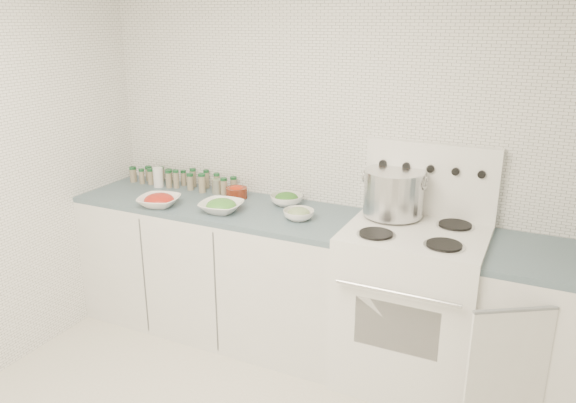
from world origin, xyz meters
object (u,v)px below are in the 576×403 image
object	(u,v)px
stock_pot	(394,191)
bowl_tomato	(159,201)
stove	(411,301)
bowl_snowpea	(221,206)

from	to	relation	value
stock_pot	bowl_tomato	size ratio (longest dim) A/B	1.20
stove	stock_pot	bearing A→B (deg)	139.34
stove	bowl_snowpea	xyz separation A→B (m)	(-1.18, -0.13, 0.44)
bowl_tomato	bowl_snowpea	world-z (taller)	same
stove	bowl_snowpea	distance (m)	1.27
stove	bowl_snowpea	size ratio (longest dim) A/B	4.94
bowl_tomato	bowl_snowpea	size ratio (longest dim) A/B	1.10
stock_pot	bowl_snowpea	bearing A→B (deg)	-164.22
stove	bowl_snowpea	bearing A→B (deg)	-173.90
stock_pot	stove	bearing A→B (deg)	-40.66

